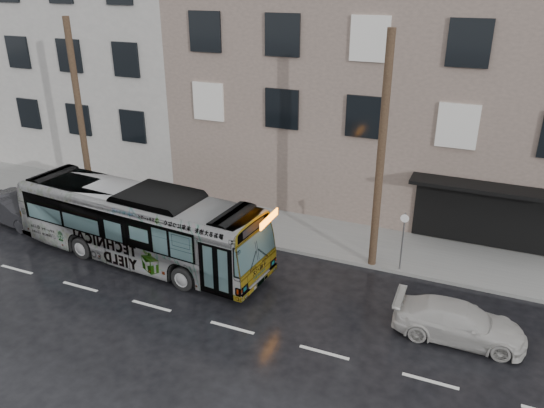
{
  "coord_description": "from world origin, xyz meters",
  "views": [
    {
      "loc": [
        10.14,
        -15.3,
        10.72
      ],
      "look_at": [
        2.49,
        2.5,
        2.37
      ],
      "focal_mm": 35.0,
      "sensor_mm": 36.0,
      "label": 1
    }
  ],
  "objects_px": {
    "utility_pole_rear": "(80,119)",
    "dark_sedan": "(15,209)",
    "utility_pole_front": "(381,156)",
    "bus": "(139,224)",
    "white_sedan": "(459,322)",
    "sign_post": "(402,242)"
  },
  "relations": [
    {
      "from": "utility_pole_rear",
      "to": "dark_sedan",
      "type": "height_order",
      "value": "utility_pole_rear"
    },
    {
      "from": "utility_pole_front",
      "to": "bus",
      "type": "xyz_separation_m",
      "value": [
        -8.85,
        -3.04,
        -3.1
      ]
    },
    {
      "from": "utility_pole_front",
      "to": "sign_post",
      "type": "distance_m",
      "value": 3.48
    },
    {
      "from": "utility_pole_rear",
      "to": "dark_sedan",
      "type": "bearing_deg",
      "value": -133.67
    },
    {
      "from": "utility_pole_front",
      "to": "sign_post",
      "type": "bearing_deg",
      "value": 0.0
    },
    {
      "from": "utility_pole_front",
      "to": "utility_pole_rear",
      "type": "xyz_separation_m",
      "value": [
        -14.0,
        0.0,
        0.0
      ]
    },
    {
      "from": "utility_pole_rear",
      "to": "white_sedan",
      "type": "relative_size",
      "value": 2.19
    },
    {
      "from": "utility_pole_rear",
      "to": "white_sedan",
      "type": "bearing_deg",
      "value": -10.94
    },
    {
      "from": "dark_sedan",
      "to": "bus",
      "type": "bearing_deg",
      "value": -86.21
    },
    {
      "from": "utility_pole_front",
      "to": "white_sedan",
      "type": "relative_size",
      "value": 2.19
    },
    {
      "from": "utility_pole_front",
      "to": "white_sedan",
      "type": "xyz_separation_m",
      "value": [
        3.59,
        -3.4,
        -4.05
      ]
    },
    {
      "from": "utility_pole_front",
      "to": "utility_pole_rear",
      "type": "relative_size",
      "value": 1.0
    },
    {
      "from": "utility_pole_front",
      "to": "utility_pole_rear",
      "type": "distance_m",
      "value": 14.0
    },
    {
      "from": "utility_pole_rear",
      "to": "white_sedan",
      "type": "distance_m",
      "value": 18.37
    },
    {
      "from": "utility_pole_front",
      "to": "bus",
      "type": "relative_size",
      "value": 0.81
    },
    {
      "from": "bus",
      "to": "dark_sedan",
      "type": "distance_m",
      "value": 7.61
    },
    {
      "from": "utility_pole_rear",
      "to": "sign_post",
      "type": "xyz_separation_m",
      "value": [
        15.1,
        0.0,
        -3.3
      ]
    },
    {
      "from": "utility_pole_front",
      "to": "dark_sedan",
      "type": "xyz_separation_m",
      "value": [
        -16.39,
        -2.5,
        -3.95
      ]
    },
    {
      "from": "utility_pole_rear",
      "to": "white_sedan",
      "type": "xyz_separation_m",
      "value": [
        17.59,
        -3.4,
        -4.05
      ]
    },
    {
      "from": "white_sedan",
      "to": "sign_post",
      "type": "bearing_deg",
      "value": 34.84
    },
    {
      "from": "utility_pole_front",
      "to": "white_sedan",
      "type": "distance_m",
      "value": 6.39
    },
    {
      "from": "sign_post",
      "to": "bus",
      "type": "distance_m",
      "value": 10.41
    }
  ]
}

